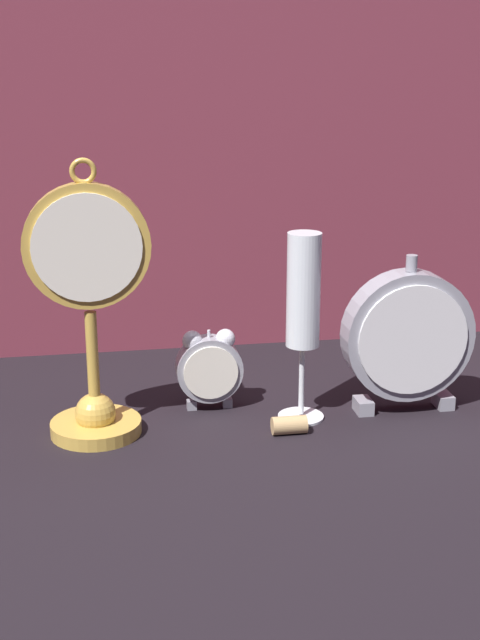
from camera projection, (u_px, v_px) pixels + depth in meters
ground_plane at (251, 429)px, 1.08m from camera, size 4.00×4.00×0.00m
fabric_backdrop_drape at (211, 88)px, 1.28m from camera, size 1.53×0.01×0.78m
pocket_watch_on_stand at (91, 322)px, 1.03m from camera, size 0.14×0.11×0.33m
alarm_clock_twin_bell at (209, 366)px, 1.13m from camera, size 0.08×0.03×0.11m
mantel_clock_silver at (408, 337)px, 1.11m from camera, size 0.17×0.04×0.20m
champagne_flute at (303, 304)px, 1.07m from camera, size 0.06×0.06×0.24m
wine_cork at (289, 425)px, 1.07m from camera, size 0.04×0.02×0.02m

